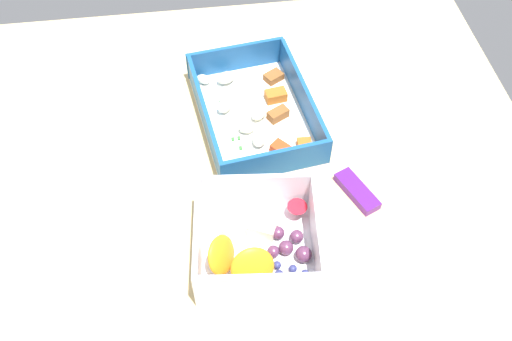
% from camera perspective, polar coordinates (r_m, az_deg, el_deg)
% --- Properties ---
extents(table_surface, '(0.80, 0.80, 0.02)m').
position_cam_1_polar(table_surface, '(0.75, -0.04, -2.61)').
color(table_surface, tan).
rests_on(table_surface, ground).
extents(pasta_container, '(0.24, 0.18, 0.05)m').
position_cam_1_polar(pasta_container, '(0.81, -0.04, 5.90)').
color(pasta_container, white).
rests_on(pasta_container, table_surface).
extents(fruit_bowl, '(0.15, 0.16, 0.06)m').
position_cam_1_polar(fruit_bowl, '(0.67, 0.18, -7.37)').
color(fruit_bowl, white).
rests_on(fruit_bowl, table_surface).
extents(candy_bar, '(0.07, 0.05, 0.01)m').
position_cam_1_polar(candy_bar, '(0.75, 10.13, -2.07)').
color(candy_bar, '#51197A').
rests_on(candy_bar, table_surface).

